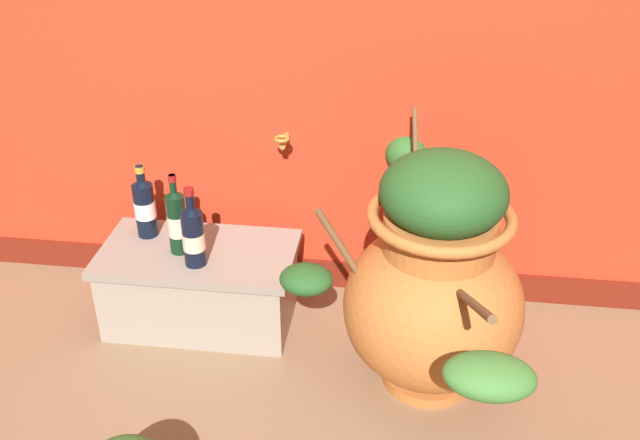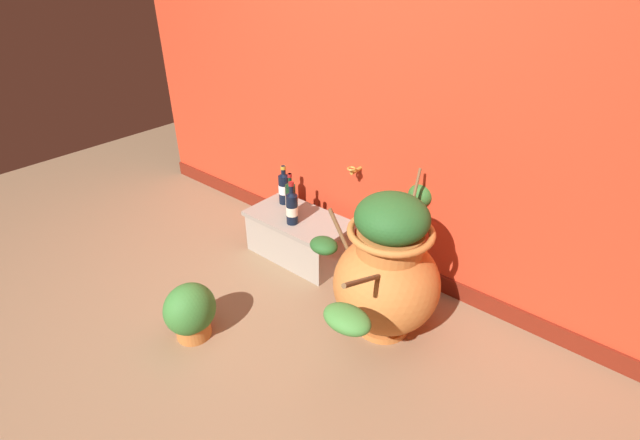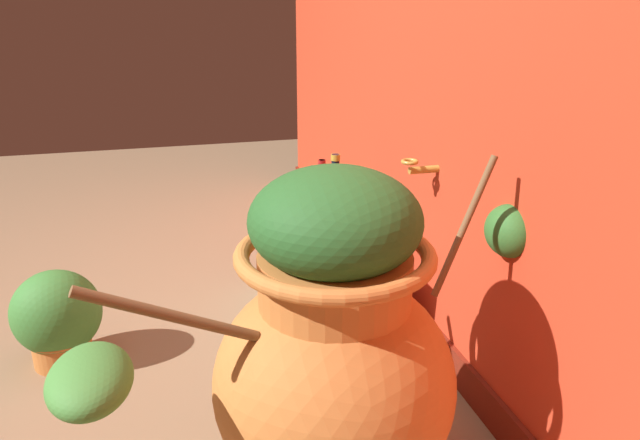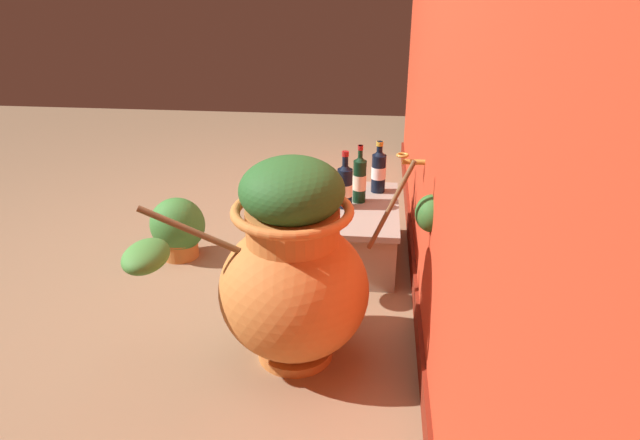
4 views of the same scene
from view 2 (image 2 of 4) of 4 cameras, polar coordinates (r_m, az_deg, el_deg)
The scene contains 8 objects.
ground_plane at distance 2.64m, azimuth -7.69°, elevation -15.42°, with size 7.00×7.00×0.00m, color #896B4C.
back_wall at distance 2.83m, azimuth 9.21°, elevation 18.07°, with size 4.40×0.33×2.60m.
terracotta_urn at distance 2.52m, azimuth 8.13°, elevation -6.13°, with size 0.78×1.17×0.84m.
stone_ledge at distance 3.22m, azimuth -2.56°, elevation -1.79°, with size 0.71×0.39×0.31m.
wine_bottle_left at distance 3.27m, azimuth -4.41°, elevation 4.10°, with size 0.08×0.08×0.28m.
wine_bottle_middle at distance 3.02m, azimuth -3.45°, elevation 1.67°, with size 0.08×0.08×0.30m.
wine_bottle_right at distance 3.11m, azimuth -3.62°, elevation 2.71°, with size 0.07×0.07×0.31m.
potted_shrub at distance 2.69m, azimuth -15.53°, elevation -10.77°, with size 0.26×0.29×0.33m.
Camera 2 is at (1.43, -1.17, 1.89)m, focal length 26.23 mm.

